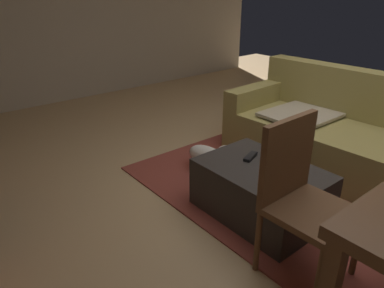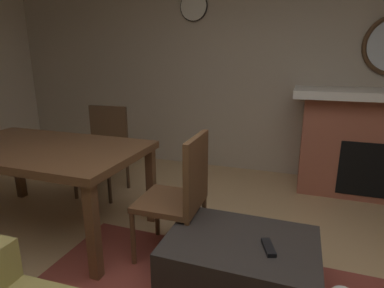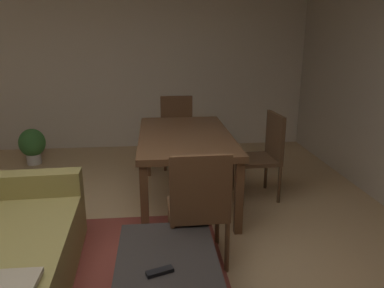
% 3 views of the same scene
% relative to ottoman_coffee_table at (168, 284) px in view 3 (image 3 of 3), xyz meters
% --- Properties ---
extents(wall_right_window_side, '(0.12, 6.21, 2.78)m').
position_rel_ottoman_coffee_table_xyz_m(wall_right_window_side, '(3.88, 0.53, 1.20)').
color(wall_right_window_side, beige).
rests_on(wall_right_window_side, ground).
extents(ottoman_coffee_table, '(0.89, 0.63, 0.39)m').
position_rel_ottoman_coffee_table_xyz_m(ottoman_coffee_table, '(0.00, 0.00, 0.00)').
color(ottoman_coffee_table, '#2D2826').
rests_on(ottoman_coffee_table, ground).
extents(tv_remote, '(0.10, 0.17, 0.02)m').
position_rel_ottoman_coffee_table_xyz_m(tv_remote, '(-0.16, 0.05, 0.21)').
color(tv_remote, black).
rests_on(tv_remote, ottoman_coffee_table).
extents(dining_table, '(1.66, 0.95, 0.74)m').
position_rel_ottoman_coffee_table_xyz_m(dining_table, '(1.70, -0.25, 0.47)').
color(dining_table, brown).
rests_on(dining_table, ground).
extents(dining_chair_east, '(0.46, 0.46, 0.93)m').
position_rel_ottoman_coffee_table_xyz_m(dining_chair_east, '(2.92, -0.25, 0.33)').
color(dining_chair_east, brown).
rests_on(dining_chair_east, ground).
extents(dining_chair_west, '(0.45, 0.45, 0.93)m').
position_rel_ottoman_coffee_table_xyz_m(dining_chair_west, '(0.47, -0.25, 0.33)').
color(dining_chair_west, brown).
rests_on(dining_chair_west, ground).
extents(dining_chair_south, '(0.47, 0.47, 0.93)m').
position_rel_ottoman_coffee_table_xyz_m(dining_chair_south, '(1.71, -1.12, 0.33)').
color(dining_chair_south, '#513823').
rests_on(dining_chair_south, ground).
extents(potted_plant, '(0.35, 0.35, 0.50)m').
position_rel_ottoman_coffee_table_xyz_m(potted_plant, '(3.08, 1.76, 0.08)').
color(potted_plant, beige).
rests_on(potted_plant, ground).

